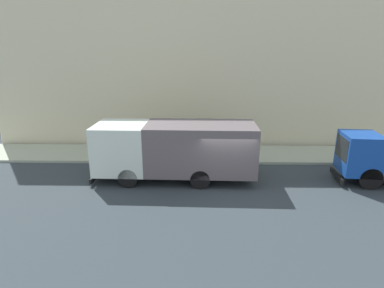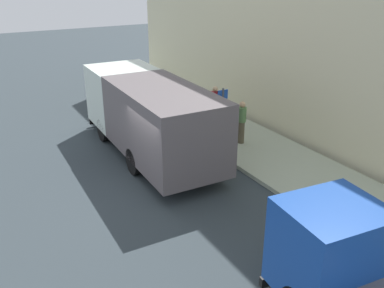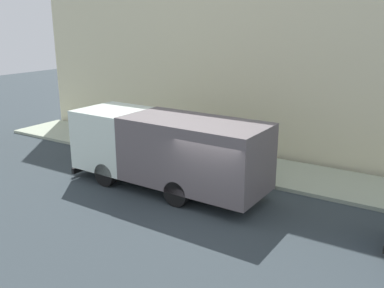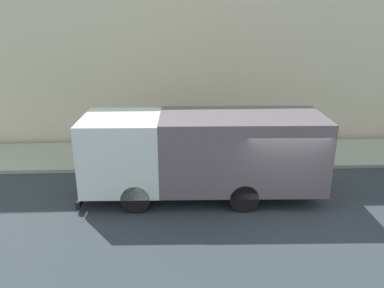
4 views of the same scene
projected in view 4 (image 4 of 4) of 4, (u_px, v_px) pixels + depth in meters
name	position (u px, v px, depth m)	size (l,w,h in m)	color
ground	(280.00, 206.00, 12.54)	(80.00, 80.00, 0.00)	#313A3F
sidewalk	(253.00, 154.00, 16.89)	(3.28, 30.00, 0.15)	#A7B199
building_facade	(251.00, 27.00, 17.15)	(0.50, 30.00, 10.80)	beige
large_utility_truck	(203.00, 151.00, 12.73)	(2.71, 8.05, 2.87)	white
pedestrian_walking	(173.00, 134.00, 16.25)	(0.42, 0.42, 1.80)	#4F5041
pedestrian_standing	(223.00, 135.00, 16.23)	(0.34, 0.34, 1.71)	brown
traffic_cone_orange	(101.00, 154.00, 15.77)	(0.45, 0.45, 0.64)	orange
street_sign_post	(224.00, 131.00, 15.25)	(0.44, 0.08, 2.33)	#4C5156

